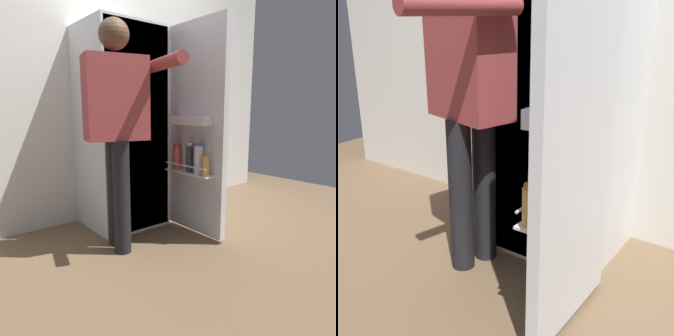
{
  "view_description": "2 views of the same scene",
  "coord_description": "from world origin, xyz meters",
  "views": [
    {
      "loc": [
        -1.4,
        -1.83,
        1.0
      ],
      "look_at": [
        0.0,
        -0.1,
        0.59
      ],
      "focal_mm": 33.7,
      "sensor_mm": 36.0,
      "label": 1
    },
    {
      "loc": [
        1.0,
        -1.45,
        1.27
      ],
      "look_at": [
        -0.01,
        -0.03,
        0.63
      ],
      "focal_mm": 45.51,
      "sensor_mm": 36.0,
      "label": 2
    }
  ],
  "objects": [
    {
      "name": "kitchen_wall",
      "position": [
        0.0,
        0.88,
        1.2
      ],
      "size": [
        4.4,
        0.1,
        2.41
      ],
      "primitive_type": "cube",
      "color": "silver",
      "rests_on": "ground_plane"
    },
    {
      "name": "person",
      "position": [
        -0.29,
        0.09,
        0.95
      ],
      "size": [
        0.54,
        0.78,
        1.59
      ],
      "color": "black",
      "rests_on": "ground_plane"
    },
    {
      "name": "refrigerator",
      "position": [
        0.03,
        0.48,
        0.84
      ],
      "size": [
        0.67,
        1.17,
        1.68
      ],
      "color": "silver",
      "rests_on": "ground_plane"
    },
    {
      "name": "ground_plane",
      "position": [
        0.0,
        0.0,
        0.0
      ],
      "size": [
        5.67,
        5.67,
        0.0
      ],
      "primitive_type": "plane",
      "color": "brown"
    }
  ]
}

